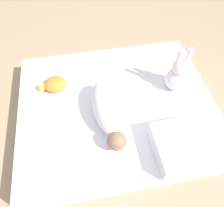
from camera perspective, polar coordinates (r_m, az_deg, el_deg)
name	(u,v)px	position (r m, az deg, el deg)	size (l,w,h in m)	color
ground_plane	(116,115)	(1.54, 1.11, -3.14)	(12.00, 12.00, 0.00)	#9E8466
bed_mattress	(116,109)	(1.48, 1.16, -1.45)	(1.25, 1.05, 0.16)	white
swaddled_baby	(108,110)	(1.28, -1.09, -1.73)	(0.19, 0.48, 0.16)	white
pillow	(182,146)	(1.25, 17.77, -10.59)	(0.29, 0.29, 0.11)	white
bunny_plush	(178,75)	(1.48, 16.79, 7.03)	(0.15, 0.15, 0.32)	silver
turtle_plush	(54,84)	(1.50, -14.80, 4.85)	(0.19, 0.13, 0.09)	orange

